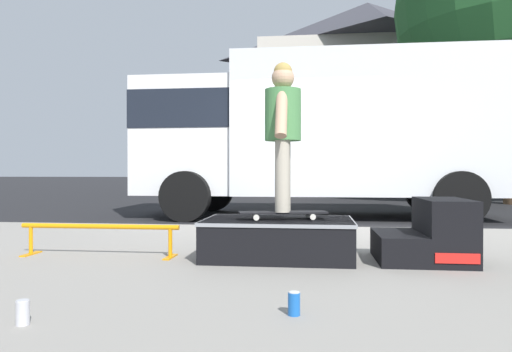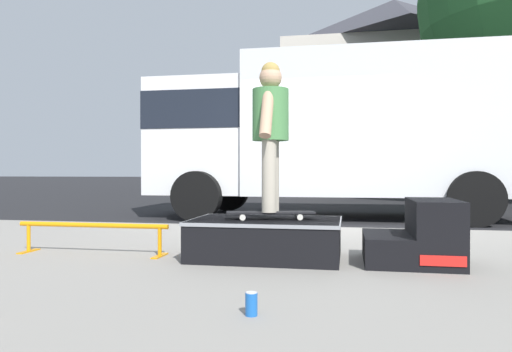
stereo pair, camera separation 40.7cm
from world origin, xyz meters
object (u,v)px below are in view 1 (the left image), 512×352
(kicker_ramp, at_px, (430,235))
(box_truck, at_px, (316,130))
(soda_can, at_px, (294,304))
(soda_can_b, at_px, (23,313))
(skate_box, at_px, (278,237))
(skater_kid, at_px, (283,124))
(grind_rail, at_px, (99,232))
(skateboard, at_px, (283,213))

(kicker_ramp, height_order, box_truck, box_truck)
(soda_can, relative_size, soda_can_b, 1.00)
(soda_can, height_order, box_truck, box_truck)
(skate_box, height_order, soda_can, skate_box)
(skater_kid, xyz_separation_m, box_truck, (0.33, 5.24, 0.39))
(soda_can_b, distance_m, box_truck, 7.57)
(soda_can, relative_size, box_truck, 0.02)
(grind_rail, distance_m, soda_can, 2.44)
(soda_can, bearing_deg, kicker_ramp, 57.20)
(soda_can, bearing_deg, skate_box, 96.94)
(soda_can_b, height_order, box_truck, box_truck)
(skate_box, height_order, skater_kid, skater_kid)
(skate_box, xyz_separation_m, skateboard, (0.04, -0.00, 0.22))
(skateboard, bearing_deg, grind_rail, -176.64)
(soda_can, bearing_deg, box_truck, 88.68)
(kicker_ramp, bearing_deg, box_truck, 100.11)
(skate_box, xyz_separation_m, grind_rail, (-1.63, -0.10, 0.03))
(kicker_ramp, relative_size, grind_rail, 0.53)
(skater_kid, bearing_deg, kicker_ramp, 0.07)
(skateboard, xyz_separation_m, soda_can, (0.17, -1.70, -0.34))
(skater_kid, relative_size, soda_can, 10.50)
(skate_box, bearing_deg, kicker_ramp, -0.02)
(soda_can_b, bearing_deg, box_truck, 78.28)
(kicker_ramp, bearing_deg, skateboard, -179.93)
(skater_kid, xyz_separation_m, soda_can_b, (-1.18, -2.02, -1.13))
(grind_rail, distance_m, skateboard, 1.68)
(box_truck, bearing_deg, soda_can_b, -101.72)
(kicker_ramp, relative_size, skateboard, 0.98)
(skate_box, distance_m, kicker_ramp, 1.30)
(grind_rail, xyz_separation_m, skateboard, (1.67, 0.10, 0.18))
(soda_can, distance_m, soda_can_b, 1.38)
(soda_can, bearing_deg, grind_rail, 138.96)
(skateboard, xyz_separation_m, box_truck, (0.33, 5.24, 1.18))
(skate_box, distance_m, grind_rail, 1.63)
(grind_rail, bearing_deg, box_truck, 69.49)
(grind_rail, xyz_separation_m, soda_can_b, (0.49, -1.92, -0.16))
(skater_kid, height_order, box_truck, box_truck)
(grind_rail, xyz_separation_m, skater_kid, (1.67, 0.10, 0.97))
(kicker_ramp, distance_m, skater_kid, 1.59)
(kicker_ramp, height_order, soda_can_b, kicker_ramp)
(soda_can, bearing_deg, soda_can_b, -166.43)
(skater_kid, distance_m, soda_can, 2.05)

